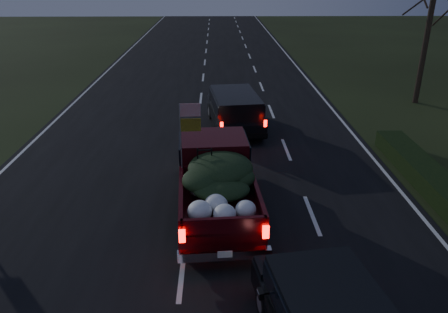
# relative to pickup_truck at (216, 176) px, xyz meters

# --- Properties ---
(ground) EXTENTS (120.00, 120.00, 0.00)m
(ground) POSITION_rel_pickup_truck_xyz_m (-0.81, -2.96, -1.09)
(ground) COLOR black
(ground) RESTS_ON ground
(road_asphalt) EXTENTS (14.00, 120.00, 0.02)m
(road_asphalt) POSITION_rel_pickup_truck_xyz_m (-0.81, -2.96, -1.08)
(road_asphalt) COLOR black
(road_asphalt) RESTS_ON ground
(pickup_truck) EXTENTS (2.49, 5.69, 2.92)m
(pickup_truck) POSITION_rel_pickup_truck_xyz_m (0.00, 0.00, 0.00)
(pickup_truck) COLOR #39070D
(pickup_truck) RESTS_ON ground
(lead_suv) EXTENTS (2.48, 4.85, 1.34)m
(lead_suv) POSITION_rel_pickup_truck_xyz_m (0.84, 7.01, -0.08)
(lead_suv) COLOR black
(lead_suv) RESTS_ON ground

